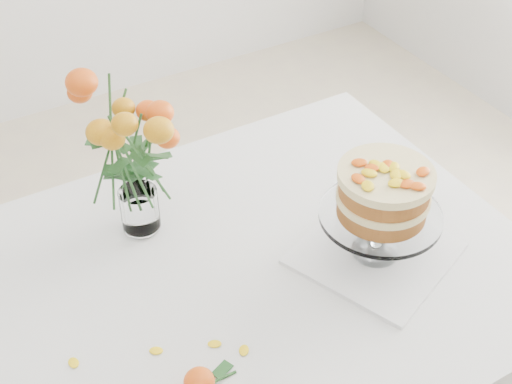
% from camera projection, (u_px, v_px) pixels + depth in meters
% --- Properties ---
extents(table, '(1.43, 0.93, 0.76)m').
position_uv_depth(table, '(193.00, 319.00, 1.47)').
color(table, tan).
rests_on(table, ground).
extents(napkin, '(0.38, 0.38, 0.01)m').
position_uv_depth(napkin, '(375.00, 253.00, 1.50)').
color(napkin, white).
rests_on(napkin, table).
extents(cake_stand, '(0.25, 0.25, 0.22)m').
position_uv_depth(cake_stand, '(383.00, 197.00, 1.40)').
color(cake_stand, white).
rests_on(cake_stand, napkin).
extents(rose_vase, '(0.29, 0.29, 0.42)m').
position_uv_depth(rose_vase, '(130.00, 136.00, 1.41)').
color(rose_vase, white).
rests_on(rose_vase, table).
extents(loose_rose_far, '(0.10, 0.05, 0.05)m').
position_uv_depth(loose_rose_far, '(199.00, 382.00, 1.23)').
color(loose_rose_far, '#DD550A').
rests_on(loose_rose_far, table).
extents(stray_petal_a, '(0.03, 0.02, 0.00)m').
position_uv_depth(stray_petal_a, '(156.00, 351.00, 1.31)').
color(stray_petal_a, yellow).
rests_on(stray_petal_a, table).
extents(stray_petal_b, '(0.03, 0.02, 0.00)m').
position_uv_depth(stray_petal_b, '(215.00, 344.00, 1.32)').
color(stray_petal_b, yellow).
rests_on(stray_petal_b, table).
extents(stray_petal_c, '(0.03, 0.02, 0.00)m').
position_uv_depth(stray_petal_c, '(244.00, 350.00, 1.31)').
color(stray_petal_c, yellow).
rests_on(stray_petal_c, table).
extents(stray_petal_d, '(0.03, 0.02, 0.00)m').
position_uv_depth(stray_petal_d, '(74.00, 363.00, 1.28)').
color(stray_petal_d, yellow).
rests_on(stray_petal_d, table).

